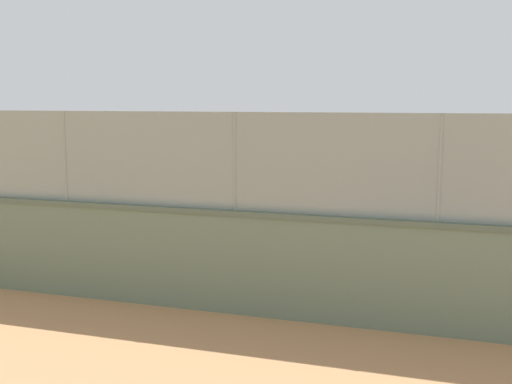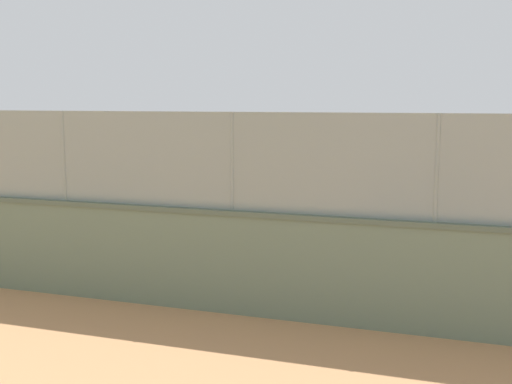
# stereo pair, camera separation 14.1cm
# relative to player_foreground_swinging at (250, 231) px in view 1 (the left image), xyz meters

# --- Properties ---
(ground_plane) EXTENTS (260.00, 260.00, 0.00)m
(ground_plane) POSITION_rel_player_foreground_swinging_xyz_m (-0.79, -11.57, -0.94)
(ground_plane) COLOR tan
(perimeter_wall) EXTENTS (32.85, 1.50, 1.75)m
(perimeter_wall) POSITION_rel_player_foreground_swinging_xyz_m (-3.61, 2.28, -0.06)
(perimeter_wall) COLOR slate
(perimeter_wall) RESTS_ON ground_plane
(fence_panel_on_wall) EXTENTS (32.25, 1.23, 1.61)m
(fence_panel_on_wall) POSITION_rel_player_foreground_swinging_xyz_m (-3.61, 2.28, 1.61)
(fence_panel_on_wall) COLOR gray
(fence_panel_on_wall) RESTS_ON perimeter_wall
(player_foreground_swinging) EXTENTS (0.71, 1.20, 1.60)m
(player_foreground_swinging) POSITION_rel_player_foreground_swinging_xyz_m (0.00, 0.00, 0.00)
(player_foreground_swinging) COLOR black
(player_foreground_swinging) RESTS_ON ground_plane
(player_near_wall_returning) EXTENTS (0.70, 0.90, 1.65)m
(player_near_wall_returning) POSITION_rel_player_foreground_swinging_xyz_m (4.38, -8.36, 0.03)
(player_near_wall_returning) COLOR #591919
(player_near_wall_returning) RESTS_ON ground_plane
(sports_ball) EXTENTS (0.10, 0.10, 0.10)m
(sports_ball) POSITION_rel_player_foreground_swinging_xyz_m (0.56, 0.96, 0.65)
(sports_ball) COLOR orange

